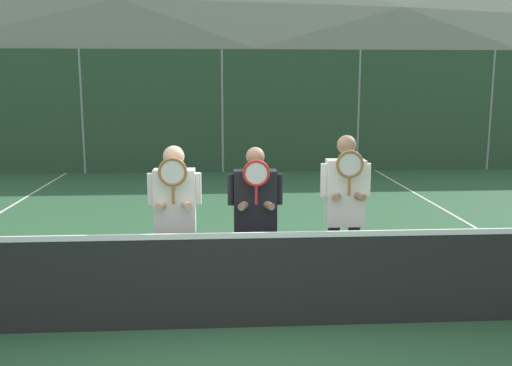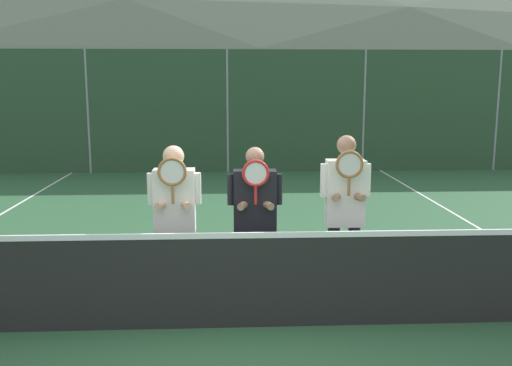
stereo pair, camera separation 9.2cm
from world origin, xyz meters
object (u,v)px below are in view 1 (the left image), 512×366
object	(u,v)px
car_far_left	(11,131)
car_right_of_center	(496,128)
player_center_left	(255,215)
player_center_right	(345,208)
player_leftmost	(175,213)
car_left_of_center	(175,129)
car_center	(333,129)

from	to	relation	value
car_far_left	car_right_of_center	distance (m)	15.59
player_center_left	player_center_right	xyz separation A→B (m)	(0.97, 0.01, 0.06)
player_leftmost	car_left_of_center	world-z (taller)	car_left_of_center
player_center_right	car_left_of_center	bearing A→B (deg)	102.61
player_center_right	car_right_of_center	distance (m)	14.59
player_center_left	player_leftmost	bearing A→B (deg)	179.69
player_center_right	car_center	distance (m)	12.83
player_leftmost	player_center_right	world-z (taller)	player_center_right
player_leftmost	car_left_of_center	xyz separation A→B (m)	(-0.93, 12.29, -0.12)
car_far_left	car_right_of_center	bearing A→B (deg)	0.39
car_left_of_center	car_center	distance (m)	5.14
car_far_left	car_center	xyz separation A→B (m)	(10.21, 0.36, -0.03)
car_far_left	player_center_right	bearing A→B (deg)	-57.39
player_center_left	car_center	size ratio (longest dim) A/B	0.37
player_center_left	car_center	world-z (taller)	car_center
player_center_right	car_right_of_center	bearing A→B (deg)	57.88
car_left_of_center	player_leftmost	bearing A→B (deg)	-85.69
player_center_right	car_center	world-z (taller)	player_center_right
car_center	player_center_right	bearing A→B (deg)	-100.68
player_center_left	car_left_of_center	xyz separation A→B (m)	(-1.78, 12.29, -0.10)
player_leftmost	player_center_right	bearing A→B (deg)	0.29
car_right_of_center	player_center_right	bearing A→B (deg)	-122.12
player_center_left	car_right_of_center	distance (m)	15.13
car_center	car_right_of_center	xyz separation A→B (m)	(5.38, -0.26, 0.01)
player_center_left	car_left_of_center	world-z (taller)	car_left_of_center
player_center_left	car_left_of_center	bearing A→B (deg)	98.23
car_left_of_center	player_center_right	bearing A→B (deg)	-77.39
car_left_of_center	car_far_left	bearing A→B (deg)	-179.64
car_far_left	car_center	world-z (taller)	car_far_left
player_leftmost	player_center_left	bearing A→B (deg)	-0.31
car_far_left	car_left_of_center	size ratio (longest dim) A/B	1.12
car_far_left	car_center	bearing A→B (deg)	2.04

